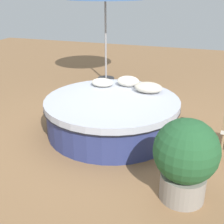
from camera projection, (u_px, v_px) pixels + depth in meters
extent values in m
plane|color=olive|center=(112.00, 131.00, 5.13)|extent=(16.00, 16.00, 0.00)
cylinder|color=navy|center=(112.00, 118.00, 5.03)|extent=(2.18, 2.18, 0.48)
cylinder|color=black|center=(112.00, 105.00, 4.94)|extent=(2.25, 2.25, 0.02)
cylinder|color=#B2B7C6|center=(112.00, 102.00, 4.92)|extent=(2.24, 2.24, 0.11)
ellipsoid|color=beige|center=(148.00, 88.00, 5.16)|extent=(0.49, 0.35, 0.18)
ellipsoid|color=silver|center=(128.00, 81.00, 5.48)|extent=(0.42, 0.28, 0.19)
ellipsoid|color=silver|center=(102.00, 82.00, 5.50)|extent=(0.41, 0.32, 0.14)
cylinder|color=#997A56|center=(224.00, 134.00, 4.57)|extent=(0.04, 0.04, 0.42)
cylinder|color=#997A56|center=(221.00, 147.00, 4.20)|extent=(0.04, 0.04, 0.42)
cylinder|color=#262628|center=(106.00, 79.00, 7.84)|extent=(0.44, 0.44, 0.08)
cylinder|color=#99999E|center=(106.00, 36.00, 7.40)|extent=(0.05, 0.05, 2.33)
cylinder|color=gray|center=(182.00, 186.00, 3.45)|extent=(0.53, 0.53, 0.32)
sphere|color=#23562D|center=(186.00, 151.00, 3.27)|extent=(0.74, 0.74, 0.74)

